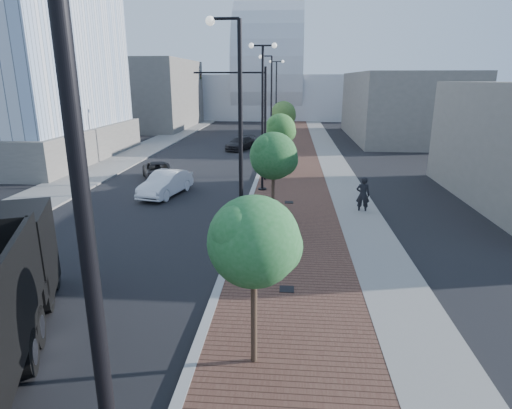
{
  "coord_description": "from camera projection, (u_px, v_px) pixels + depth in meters",
  "views": [
    {
      "loc": [
        2.43,
        -5.49,
        7.14
      ],
      "look_at": [
        1.0,
        12.0,
        2.0
      ],
      "focal_mm": 30.0,
      "sensor_mm": 36.0,
      "label": 1
    }
  ],
  "objects": [
    {
      "name": "streetlight_4",
      "position": [
        276.0,
        100.0,
        50.04
      ],
      "size": [
        1.72,
        0.56,
        9.28
      ],
      "color": "black",
      "rests_on": "ground"
    },
    {
      "name": "utility_cover_1",
      "position": [
        287.0,
        289.0,
        14.87
      ],
      "size": [
        0.5,
        0.5,
        0.02
      ],
      "primitive_type": "cube",
      "color": "black",
      "rests_on": "sidewalk"
    },
    {
      "name": "dark_car_far",
      "position": [
        240.0,
        143.0,
        45.14
      ],
      "size": [
        3.22,
        4.95,
        1.33
      ],
      "primitive_type": "imported",
      "rotation": [
        0.0,
        0.0,
        -0.32
      ],
      "color": "black",
      "rests_on": "ground"
    },
    {
      "name": "tree_1",
      "position": [
        274.0,
        156.0,
        20.68
      ],
      "size": [
        2.37,
        2.31,
        4.75
      ],
      "color": "#382619",
      "rests_on": "ground"
    },
    {
      "name": "utility_cover_2",
      "position": [
        289.0,
        202.0,
        25.39
      ],
      "size": [
        0.5,
        0.5,
        0.02
      ],
      "primitive_type": "cube",
      "color": "black",
      "rests_on": "sidewalk"
    },
    {
      "name": "commercial_block_ne",
      "position": [
        402.0,
        106.0,
        52.9
      ],
      "size": [
        12.0,
        22.0,
        8.0
      ],
      "primitive_type": "cube",
      "color": "#635F59",
      "rests_on": "ground"
    },
    {
      "name": "dark_car_mid",
      "position": [
        158.0,
        171.0,
        31.54
      ],
      "size": [
        3.61,
        4.89,
        1.23
      ],
      "primitive_type": "imported",
      "rotation": [
        0.0,
        0.0,
        0.4
      ],
      "color": "black",
      "rests_on": "ground"
    },
    {
      "name": "tree_2",
      "position": [
        281.0,
        129.0,
        32.17
      ],
      "size": [
        2.36,
        2.31,
        4.72
      ],
      "color": "#382619",
      "rests_on": "ground"
    },
    {
      "name": "streetlight_2",
      "position": [
        263.0,
        118.0,
        27.09
      ],
      "size": [
        1.72,
        0.56,
        9.28
      ],
      "color": "black",
      "rests_on": "ground"
    },
    {
      "name": "tree_0",
      "position": [
        256.0,
        242.0,
        10.2
      ],
      "size": [
        2.31,
        2.24,
        4.55
      ],
      "color": "#382619",
      "rests_on": "ground"
    },
    {
      "name": "curb",
      "position": [
        268.0,
        148.0,
        45.69
      ],
      "size": [
        0.3,
        140.0,
        0.14
      ],
      "primitive_type": "cube",
      "color": "gray",
      "rests_on": "ground"
    },
    {
      "name": "tree_3",
      "position": [
        284.0,
        114.0,
        43.58
      ],
      "size": [
        2.55,
        2.53,
        5.06
      ],
      "color": "#382619",
      "rests_on": "ground"
    },
    {
      "name": "commercial_block_nw",
      "position": [
        144.0,
        94.0,
        64.99
      ],
      "size": [
        14.0,
        20.0,
        10.0
      ],
      "primitive_type": "cube",
      "color": "#5F5B55",
      "rests_on": "ground"
    },
    {
      "name": "west_sidewalk",
      "position": [
        149.0,
        147.0,
        46.7
      ],
      "size": [
        4.0,
        140.0,
        0.12
      ],
      "primitive_type": "cube",
      "color": "slate",
      "rests_on": "ground"
    },
    {
      "name": "streetlight_0",
      "position": [
        97.0,
        329.0,
        4.13
      ],
      "size": [
        1.72,
        0.56,
        9.28
      ],
      "color": "black",
      "rests_on": "ground"
    },
    {
      "name": "pedestrian",
      "position": [
        363.0,
        195.0,
        23.53
      ],
      "size": [
        0.78,
        0.55,
        2.06
      ],
      "primitive_type": "imported",
      "rotation": [
        0.0,
        0.0,
        3.07
      ],
      "color": "black",
      "rests_on": "ground"
    },
    {
      "name": "convention_center",
      "position": [
        270.0,
        85.0,
        87.22
      ],
      "size": [
        50.0,
        30.0,
        50.0
      ],
      "color": "#B2B6BD",
      "rests_on": "ground"
    },
    {
      "name": "white_sedan",
      "position": [
        166.0,
        183.0,
        27.22
      ],
      "size": [
        2.65,
        4.94,
        1.55
      ],
      "primitive_type": "imported",
      "rotation": [
        0.0,
        0.0,
        -0.23
      ],
      "color": "silver",
      "rests_on": "ground"
    },
    {
      "name": "sidewalk",
      "position": [
        301.0,
        149.0,
        45.42
      ],
      "size": [
        7.0,
        140.0,
        0.12
      ],
      "primitive_type": "cube",
      "color": "#4C2D23",
      "rests_on": "ground"
    },
    {
      "name": "concrete_strip",
      "position": [
        326.0,
        149.0,
        45.2
      ],
      "size": [
        2.4,
        140.0,
        0.13
      ],
      "primitive_type": "cube",
      "color": "slate",
      "rests_on": "ground"
    },
    {
      "name": "streetlight_1",
      "position": [
        238.0,
        158.0,
        15.75
      ],
      "size": [
        1.44,
        0.56,
        9.21
      ],
      "color": "black",
      "rests_on": "ground"
    },
    {
      "name": "streetlight_3",
      "position": [
        270.0,
        112.0,
        38.71
      ],
      "size": [
        1.44,
        0.56,
        9.21
      ],
      "color": "black",
      "rests_on": "ground"
    },
    {
      "name": "tower_podium",
      "position": [
        4.0,
        143.0,
        39.5
      ],
      "size": [
        19.0,
        19.0,
        3.0
      ],
      "primitive_type": "cube",
      "color": "#5E5A55",
      "rests_on": "ground"
    },
    {
      "name": "traffic_mast",
      "position": [
        253.0,
        112.0,
        29.98
      ],
      "size": [
        5.09,
        0.2,
        8.0
      ],
      "color": "black",
      "rests_on": "ground"
    }
  ]
}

